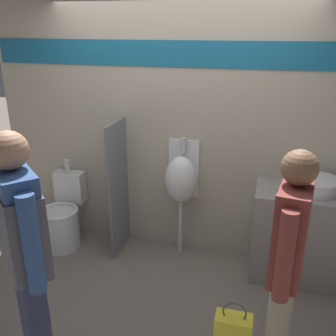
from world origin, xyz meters
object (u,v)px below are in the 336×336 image
object	(u,v)px
sink_basin	(314,184)
person_in_vest	(23,245)
urinal_near_counter	(181,180)
person_with_lanyard	(287,260)
toilet	(62,219)
shopping_bag	(233,336)
cell_phone	(281,193)

from	to	relation	value
sink_basin	person_in_vest	world-z (taller)	person_in_vest
urinal_near_counter	person_with_lanyard	bearing A→B (deg)	-52.51
toilet	shopping_bag	bearing A→B (deg)	-28.36
person_with_lanyard	shopping_bag	size ratio (longest dim) A/B	3.38
toilet	person_with_lanyard	size ratio (longest dim) A/B	0.56
cell_phone	shopping_bag	size ratio (longest dim) A/B	0.29
person_with_lanyard	shopping_bag	world-z (taller)	person_with_lanyard
toilet	person_in_vest	bearing A→B (deg)	-66.14
urinal_near_counter	person_with_lanyard	size ratio (longest dim) A/B	0.77
person_with_lanyard	urinal_near_counter	bearing A→B (deg)	46.92
sink_basin	toilet	xyz separation A→B (m)	(-2.52, -0.12, -0.65)
cell_phone	toilet	world-z (taller)	toilet
cell_phone	person_in_vest	xyz separation A→B (m)	(-1.58, -1.47, 0.11)
sink_basin	shopping_bag	bearing A→B (deg)	-115.48
cell_phone	shopping_bag	distance (m)	1.28
person_in_vest	shopping_bag	distance (m)	1.60
toilet	shopping_bag	xyz separation A→B (m)	(1.96, -1.06, -0.12)
sink_basin	cell_phone	size ratio (longest dim) A/B	3.12
person_with_lanyard	shopping_bag	xyz separation A→B (m)	(-0.30, 0.03, -0.72)
cell_phone	person_with_lanyard	world-z (taller)	person_with_lanyard
sink_basin	shopping_bag	world-z (taller)	sink_basin
sink_basin	shopping_bag	size ratio (longest dim) A/B	0.91
cell_phone	person_with_lanyard	distance (m)	1.05
toilet	shopping_bag	world-z (taller)	toilet
toilet	person_with_lanyard	bearing A→B (deg)	-25.60
cell_phone	person_in_vest	bearing A→B (deg)	-137.12
cell_phone	person_in_vest	distance (m)	2.16
cell_phone	person_in_vest	size ratio (longest dim) A/B	0.08
person_with_lanyard	shopping_bag	distance (m)	0.78
cell_phone	shopping_bag	xyz separation A→B (m)	(-0.28, -1.03, -0.71)
sink_basin	person_in_vest	bearing A→B (deg)	-138.92
person_with_lanyard	shopping_bag	bearing A→B (deg)	94.57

